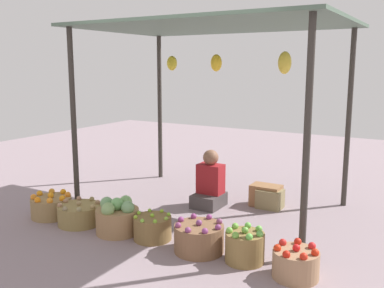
% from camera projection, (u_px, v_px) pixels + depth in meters
% --- Properties ---
extents(ground_plane, '(14.00, 14.00, 0.00)m').
position_uv_depth(ground_plane, '(212.00, 207.00, 5.91)').
color(ground_plane, gray).
extents(market_stall_structure, '(3.34, 2.26, 2.41)m').
position_uv_depth(market_stall_structure, '(214.00, 40.00, 5.52)').
color(market_stall_structure, '#38332D').
rests_on(market_stall_structure, ground).
extents(vendor_person, '(0.36, 0.44, 0.78)m').
position_uv_depth(vendor_person, '(210.00, 185.00, 5.88)').
color(vendor_person, '#463E3E').
rests_on(vendor_person, ground).
extents(basket_oranges, '(0.50, 0.50, 0.32)m').
position_uv_depth(basket_oranges, '(51.00, 206.00, 5.51)').
color(basket_oranges, '#96784B').
rests_on(basket_oranges, ground).
extents(basket_potatoes, '(0.51, 0.51, 0.29)m').
position_uv_depth(basket_potatoes, '(79.00, 214.00, 5.25)').
color(basket_potatoes, olive).
rests_on(basket_potatoes, ground).
extents(basket_cabbages, '(0.49, 0.49, 0.42)m').
position_uv_depth(basket_cabbages, '(117.00, 218.00, 4.96)').
color(basket_cabbages, '#9F774F').
rests_on(basket_cabbages, ground).
extents(basket_limes, '(0.42, 0.42, 0.30)m').
position_uv_depth(basket_limes, '(153.00, 228.00, 4.78)').
color(basket_limes, brown).
rests_on(basket_limes, ground).
extents(basket_purple_onions, '(0.51, 0.51, 0.34)m').
position_uv_depth(basket_purple_onions, '(199.00, 238.00, 4.47)').
color(basket_purple_onions, brown).
rests_on(basket_purple_onions, ground).
extents(basket_green_apples, '(0.38, 0.38, 0.36)m').
position_uv_depth(basket_green_apples, '(245.00, 246.00, 4.23)').
color(basket_green_apples, olive).
rests_on(basket_green_apples, ground).
extents(basket_red_tomatoes, '(0.42, 0.42, 0.32)m').
position_uv_depth(basket_red_tomatoes, '(296.00, 263.00, 3.92)').
color(basket_red_tomatoes, '#9E7755').
rests_on(basket_red_tomatoes, ground).
extents(wooden_crate_near_vendor, '(0.33, 0.26, 0.25)m').
position_uv_depth(wooden_crate_near_vendor, '(270.00, 199.00, 5.84)').
color(wooden_crate_near_vendor, '#877850').
rests_on(wooden_crate_near_vendor, ground).
extents(wooden_crate_stacked_rear, '(0.40, 0.26, 0.29)m').
position_uv_depth(wooden_crate_stacked_rear, '(266.00, 196.00, 5.92)').
color(wooden_crate_stacked_rear, '#976942').
rests_on(wooden_crate_stacked_rear, ground).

